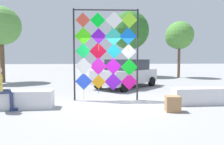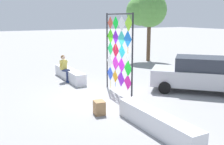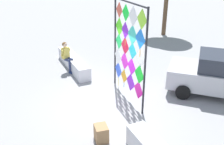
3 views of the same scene
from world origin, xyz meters
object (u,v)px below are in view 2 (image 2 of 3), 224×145
at_px(cardboard_box_large, 99,108).
at_px(tree_far_right, 146,11).
at_px(parked_car, 199,74).
at_px(kite_display_rack, 119,50).
at_px(seated_vendor, 65,66).

height_order(cardboard_box_large, tree_far_right, tree_far_right).
relative_size(parked_car, cardboard_box_large, 8.55).
bearing_deg(cardboard_box_large, parked_car, 95.52).
xyz_separation_m(kite_display_rack, cardboard_box_large, (1.98, -1.94, -1.79)).
distance_m(kite_display_rack, parked_car, 4.03).
relative_size(seated_vendor, parked_car, 0.34).
height_order(parked_car, tree_far_right, tree_far_right).
relative_size(kite_display_rack, cardboard_box_large, 7.29).
bearing_deg(parked_car, kite_display_rack, -112.21).
bearing_deg(parked_car, cardboard_box_large, -84.48).
height_order(kite_display_rack, cardboard_box_large, kite_display_rack).
bearing_deg(seated_vendor, kite_display_rack, 22.59).
height_order(seated_vendor, cardboard_box_large, seated_vendor).
distance_m(parked_car, cardboard_box_large, 5.56).
relative_size(kite_display_rack, parked_car, 0.85).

